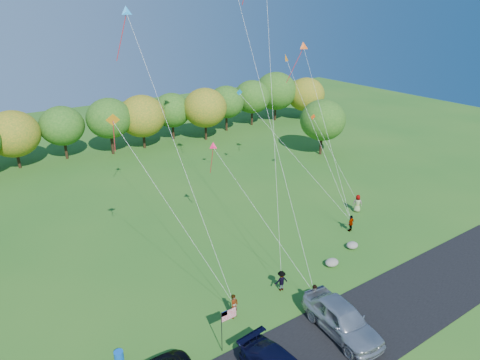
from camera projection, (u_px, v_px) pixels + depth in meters
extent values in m
plane|color=#24601B|center=(291.00, 307.00, 28.86)|extent=(140.00, 140.00, 0.00)
cube|color=black|center=(334.00, 343.00, 25.79)|extent=(44.00, 6.00, 0.06)
cylinder|color=#332312|center=(25.00, 164.00, 50.93)|extent=(0.36, 0.36, 2.57)
ellipsoid|color=#1E5516|center=(20.00, 140.00, 49.78)|extent=(5.32, 5.32, 4.79)
cylinder|color=#332312|center=(67.00, 150.00, 56.32)|extent=(0.36, 0.36, 2.25)
ellipsoid|color=#1E5516|center=(63.00, 128.00, 55.17)|extent=(5.78, 5.78, 5.20)
cylinder|color=#332312|center=(102.00, 144.00, 57.49)|extent=(0.36, 0.36, 3.02)
ellipsoid|color=#1E5516|center=(98.00, 119.00, 56.19)|extent=(5.81, 5.81, 5.23)
cylinder|color=#332312|center=(141.00, 140.00, 60.04)|extent=(0.36, 0.36, 2.32)
ellipsoid|color=#346218|center=(139.00, 121.00, 58.98)|extent=(4.88, 4.88, 4.39)
cylinder|color=#332312|center=(172.00, 135.00, 62.29)|extent=(0.36, 0.36, 2.48)
ellipsoid|color=#1E5516|center=(171.00, 114.00, 61.12)|extent=(5.57, 5.57, 5.02)
cylinder|color=#332312|center=(198.00, 127.00, 65.26)|extent=(0.36, 0.36, 3.06)
ellipsoid|color=#346218|center=(197.00, 103.00, 63.83)|extent=(6.80, 6.80, 6.12)
cylinder|color=#332312|center=(237.00, 125.00, 66.53)|extent=(0.36, 0.36, 2.96)
ellipsoid|color=#1E5516|center=(237.00, 105.00, 65.33)|extent=(5.09, 5.09, 4.58)
cylinder|color=#332312|center=(259.00, 120.00, 69.88)|extent=(0.36, 0.36, 2.66)
ellipsoid|color=#346218|center=(259.00, 101.00, 68.70)|extent=(5.38, 5.38, 4.84)
cylinder|color=#332312|center=(274.00, 112.00, 74.30)|extent=(0.36, 0.36, 3.08)
ellipsoid|color=#346218|center=(274.00, 89.00, 72.81)|extent=(7.18, 7.18, 6.46)
cylinder|color=#332312|center=(296.00, 109.00, 76.79)|extent=(0.36, 0.36, 2.92)
ellipsoid|color=#1E5516|center=(297.00, 88.00, 75.35)|extent=(7.14, 7.14, 6.43)
cylinder|color=#332312|center=(321.00, 144.00, 57.60)|extent=(0.36, 0.36, 2.80)
ellipsoid|color=#1E5516|center=(323.00, 120.00, 56.32)|extent=(6.00, 6.00, 5.40)
imported|color=#ADB0B8|center=(342.00, 319.00, 26.25)|extent=(2.94, 6.05, 1.99)
imported|color=#4C4C59|center=(234.00, 306.00, 27.65)|extent=(0.73, 0.60, 1.72)
imported|color=#4C4C59|center=(315.00, 296.00, 28.62)|extent=(0.94, 0.80, 1.71)
imported|color=#4C4C59|center=(281.00, 281.00, 30.31)|extent=(1.10, 0.77, 1.56)
imported|color=#4C4C59|center=(351.00, 223.00, 38.24)|extent=(0.96, 0.54, 1.55)
imported|color=#4C4C59|center=(357.00, 203.00, 41.77)|extent=(1.01, 1.00, 1.77)
cylinder|color=blue|center=(119.00, 357.00, 24.25)|extent=(0.54, 0.54, 0.80)
cylinder|color=black|center=(222.00, 332.00, 24.71)|extent=(0.05, 0.05, 2.81)
cube|color=red|center=(229.00, 315.00, 24.58)|extent=(1.01, 0.67, 0.02)
cube|color=navy|center=(224.00, 314.00, 24.35)|extent=(0.40, 0.02, 0.31)
ellipsoid|color=#9F968B|center=(332.00, 262.00, 33.33)|extent=(1.14, 0.90, 0.57)
ellipsoid|color=gray|center=(352.00, 245.00, 35.73)|extent=(1.04, 0.87, 0.54)
cone|color=#168CE2|center=(126.00, 12.00, 27.39)|extent=(0.81, 0.41, 0.75)
cone|color=orange|center=(286.00, 59.00, 38.30)|extent=(0.91, 0.69, 0.85)
cone|color=#F65211|center=(304.00, 47.00, 41.34)|extent=(1.05, 0.69, 0.91)
cube|color=#F74811|center=(313.00, 117.00, 45.09)|extent=(0.66, 0.17, 0.65)
cube|color=orange|center=(113.00, 120.00, 25.07)|extent=(0.81, 0.30, 0.78)
cube|color=#1174AD|center=(239.00, 92.00, 41.00)|extent=(0.64, 0.16, 0.63)
cone|color=#E61047|center=(213.00, 146.00, 33.84)|extent=(0.79, 0.64, 0.67)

